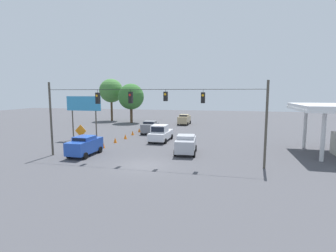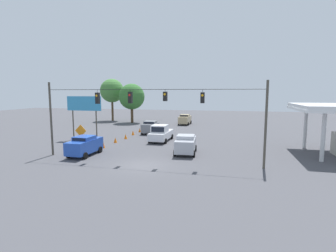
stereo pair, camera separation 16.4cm
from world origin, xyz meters
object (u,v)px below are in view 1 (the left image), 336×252
object	(u,v)px
sedan_silver_crossing_near	(186,144)
sedan_blue_parked_shoulder	(85,145)
traffic_cone_third	(125,137)
work_zone_sign	(81,133)
tree_horizon_right	(131,97)
roadside_billboard	(84,107)
sedan_grey_withflow_far	(150,127)
overhead_signal_span	(147,111)
traffic_cone_fourth	(133,133)
tree_horizon_left	(111,91)
traffic_cone_nearest	(103,145)
traffic_cone_second	(115,140)
pickup_truck_white_withflow_mid	(161,133)
traffic_cone_fifth	(139,130)
sedan_tan_withflow_deep	(184,119)

from	to	relation	value
sedan_silver_crossing_near	sedan_blue_parked_shoulder	distance (m)	9.97
traffic_cone_third	work_zone_sign	bearing A→B (deg)	79.47
traffic_cone_third	tree_horizon_right	size ratio (longest dim) A/B	0.08
roadside_billboard	work_zone_sign	bearing A→B (deg)	117.98
sedan_grey_withflow_far	roadside_billboard	world-z (taller)	roadside_billboard
overhead_signal_span	traffic_cone_third	xyz separation A→B (m)	(6.29, -10.09, -4.21)
sedan_blue_parked_shoulder	traffic_cone_third	size ratio (longest dim) A/B	6.40
sedan_grey_withflow_far	tree_horizon_right	size ratio (longest dim) A/B	0.49
traffic_cone_fourth	sedan_silver_crossing_near	bearing A→B (deg)	134.28
sedan_silver_crossing_near	sedan_blue_parked_shoulder	bearing A→B (deg)	17.79
sedan_blue_parked_shoulder	tree_horizon_left	distance (m)	32.87
sedan_grey_withflow_far	traffic_cone_nearest	world-z (taller)	sedan_grey_withflow_far
overhead_signal_span	traffic_cone_second	bearing A→B (deg)	-48.48
pickup_truck_white_withflow_mid	traffic_cone_nearest	size ratio (longest dim) A/B	7.90
traffic_cone_second	traffic_cone_fourth	xyz separation A→B (m)	(0.04, -6.00, 0.00)
sedan_grey_withflow_far	sedan_blue_parked_shoulder	xyz separation A→B (m)	(2.10, 14.72, 0.01)
sedan_silver_crossing_near	roadside_billboard	distance (m)	15.08
sedan_blue_parked_shoulder	roadside_billboard	distance (m)	9.40
traffic_cone_fifth	tree_horizon_right	xyz separation A→B (m)	(5.88, -11.87, 4.96)
sedan_tan_withflow_deep	work_zone_sign	distance (m)	26.42
traffic_cone_second	tree_horizon_right	world-z (taller)	tree_horizon_right
sedan_silver_crossing_near	work_zone_sign	world-z (taller)	work_zone_sign
sedan_blue_parked_shoulder	traffic_cone_nearest	bearing A→B (deg)	-92.43
sedan_grey_withflow_far	sedan_silver_crossing_near	size ratio (longest dim) A/B	0.94
sedan_silver_crossing_near	work_zone_sign	bearing A→B (deg)	9.17
tree_horizon_left	sedan_tan_withflow_deep	bearing A→B (deg)	168.56
sedan_grey_withflow_far	work_zone_sign	bearing A→B (deg)	76.16
sedan_silver_crossing_near	sedan_tan_withflow_deep	size ratio (longest dim) A/B	0.98
overhead_signal_span	pickup_truck_white_withflow_mid	world-z (taller)	overhead_signal_span
sedan_grey_withflow_far	traffic_cone_third	size ratio (longest dim) A/B	5.93
traffic_cone_fourth	overhead_signal_span	bearing A→B (deg)	116.06
overhead_signal_span	pickup_truck_white_withflow_mid	distance (m)	10.40
sedan_tan_withflow_deep	traffic_cone_nearest	size ratio (longest dim) A/B	6.44
traffic_cone_nearest	traffic_cone_third	xyz separation A→B (m)	(-0.16, -5.94, 0.00)
overhead_signal_span	traffic_cone_fourth	bearing A→B (deg)	-63.94
tree_horizon_left	traffic_cone_third	bearing A→B (deg)	119.47
sedan_silver_crossing_near	traffic_cone_nearest	xyz separation A→B (m)	(9.34, -0.47, -0.66)
sedan_tan_withflow_deep	tree_horizon_right	size ratio (longest dim) A/B	0.54
traffic_cone_fourth	tree_horizon_right	distance (m)	16.74
traffic_cone_second	traffic_cone_third	distance (m)	2.78
traffic_cone_second	sedan_tan_withflow_deep	bearing A→B (deg)	-104.12
sedan_tan_withflow_deep	traffic_cone_third	bearing A→B (deg)	74.30
sedan_silver_crossing_near	traffic_cone_nearest	bearing A→B (deg)	-2.89
tree_horizon_right	sedan_blue_parked_shoulder	bearing A→B (deg)	101.95
traffic_cone_nearest	traffic_cone_fourth	world-z (taller)	same
sedan_silver_crossing_near	tree_horizon_left	xyz separation A→B (m)	(20.96, -27.26, 5.52)
sedan_silver_crossing_near	overhead_signal_span	bearing A→B (deg)	51.80
sedan_grey_withflow_far	roadside_billboard	size ratio (longest dim) A/B	0.69
sedan_blue_parked_shoulder	traffic_cone_nearest	world-z (taller)	sedan_blue_parked_shoulder
traffic_cone_nearest	tree_horizon_left	xyz separation A→B (m)	(11.61, -26.79, 6.17)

